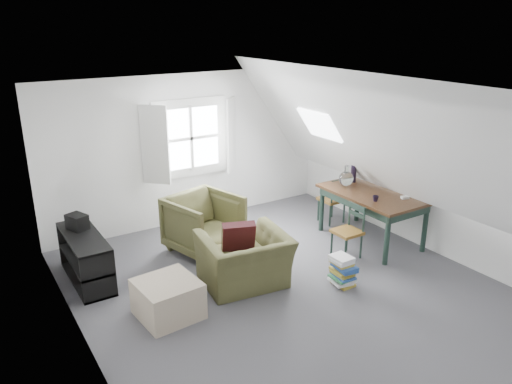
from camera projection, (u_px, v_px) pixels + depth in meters
floor at (285, 287)px, 6.52m from camera, size 5.50×5.50×0.00m
ceiling at (289, 94)px, 5.69m from camera, size 5.50×5.50×0.00m
wall_back at (190, 149)px, 8.30m from camera, size 5.00×0.00×5.00m
wall_front at (491, 297)px, 3.91m from camera, size 5.00×0.00×5.00m
wall_left at (77, 244)px, 4.84m from camera, size 0.00×5.50×5.50m
wall_right at (424, 166)px, 7.37m from camera, size 0.00×5.50×5.50m
slope_left at (166, 176)px, 5.15m from camera, size 3.19×5.50×4.48m
slope_right at (381, 139)px, 6.71m from camera, size 3.19×5.50×4.48m
dormer_window at (192, 139)px, 8.17m from camera, size 1.71×0.35×1.30m
skylight at (320, 125)px, 7.76m from camera, size 0.35×0.75×0.47m
armchair_near at (245, 284)px, 6.58m from camera, size 1.20×1.08×0.70m
armchair_far at (205, 250)px, 7.55m from camera, size 1.15×1.16×0.87m
throw_pillow at (238, 237)px, 6.50m from camera, size 0.49×0.38×0.45m
ottoman at (168, 299)px, 5.82m from camera, size 0.72×0.72×0.45m
dining_table at (372, 199)px, 7.65m from camera, size 0.96×1.60×0.80m
demijohn at (346, 178)px, 7.86m from camera, size 0.23×0.23×0.33m
vase_twigs at (354, 173)px, 8.06m from camera, size 0.09×0.10×0.69m
cup at (375, 201)px, 7.25m from camera, size 0.10×0.10×0.08m
paper_box at (405, 197)px, 7.35m from camera, size 0.12×0.10×0.04m
dining_chair_far at (333, 199)px, 8.44m from camera, size 0.38×0.38×0.81m
dining_chair_near at (349, 231)px, 7.22m from camera, size 0.37×0.37×0.79m
media_shelf at (87, 261)px, 6.56m from camera, size 0.42×1.27×0.65m
electronics_box at (77, 222)px, 6.65m from camera, size 0.28×0.33×0.22m
magazine_stack at (343, 271)px, 6.50m from camera, size 0.30×0.36×0.40m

